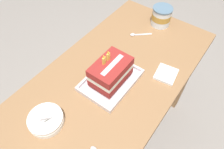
{
  "coord_description": "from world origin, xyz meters",
  "views": [
    {
      "loc": [
        -0.52,
        -0.38,
        1.58
      ],
      "look_at": [
        -0.02,
        -0.01,
        0.8
      ],
      "focal_mm": 33.52,
      "sensor_mm": 36.0,
      "label": 1
    }
  ],
  "objects_px": {
    "foil_tray": "(111,81)",
    "napkin_pile": "(166,74)",
    "ice_cream_tub": "(161,16)",
    "serving_spoon_near_tray": "(136,34)",
    "birthday_cake": "(111,71)",
    "bowl_stack": "(46,120)"
  },
  "relations": [
    {
      "from": "foil_tray",
      "to": "napkin_pile",
      "type": "bearing_deg",
      "value": -45.2
    },
    {
      "from": "ice_cream_tub",
      "to": "napkin_pile",
      "type": "relative_size",
      "value": 0.99
    },
    {
      "from": "foil_tray",
      "to": "ice_cream_tub",
      "type": "xyz_separation_m",
      "value": [
        0.53,
        0.02,
        0.05
      ]
    },
    {
      "from": "birthday_cake",
      "to": "bowl_stack",
      "type": "relative_size",
      "value": 1.28
    },
    {
      "from": "ice_cream_tub",
      "to": "napkin_pile",
      "type": "distance_m",
      "value": 0.41
    },
    {
      "from": "birthday_cake",
      "to": "foil_tray",
      "type": "bearing_deg",
      "value": -90.0
    },
    {
      "from": "foil_tray",
      "to": "birthday_cake",
      "type": "distance_m",
      "value": 0.07
    },
    {
      "from": "birthday_cake",
      "to": "serving_spoon_near_tray",
      "type": "relative_size",
      "value": 1.8
    },
    {
      "from": "foil_tray",
      "to": "bowl_stack",
      "type": "height_order",
      "value": "bowl_stack"
    },
    {
      "from": "serving_spoon_near_tray",
      "to": "birthday_cake",
      "type": "bearing_deg",
      "value": -166.93
    },
    {
      "from": "bowl_stack",
      "to": "serving_spoon_near_tray",
      "type": "xyz_separation_m",
      "value": [
        0.69,
        -0.01,
        -0.01
      ]
    },
    {
      "from": "birthday_cake",
      "to": "napkin_pile",
      "type": "xyz_separation_m",
      "value": [
        0.19,
        -0.2,
        -0.07
      ]
    },
    {
      "from": "ice_cream_tub",
      "to": "foil_tray",
      "type": "bearing_deg",
      "value": -177.71
    },
    {
      "from": "bowl_stack",
      "to": "serving_spoon_near_tray",
      "type": "bearing_deg",
      "value": -0.46
    },
    {
      "from": "ice_cream_tub",
      "to": "serving_spoon_near_tray",
      "type": "height_order",
      "value": "ice_cream_tub"
    },
    {
      "from": "bowl_stack",
      "to": "napkin_pile",
      "type": "height_order",
      "value": "bowl_stack"
    },
    {
      "from": "birthday_cake",
      "to": "napkin_pile",
      "type": "distance_m",
      "value": 0.28
    },
    {
      "from": "birthday_cake",
      "to": "bowl_stack",
      "type": "height_order",
      "value": "birthday_cake"
    },
    {
      "from": "bowl_stack",
      "to": "napkin_pile",
      "type": "xyz_separation_m",
      "value": [
        0.52,
        -0.28,
        -0.01
      ]
    },
    {
      "from": "foil_tray",
      "to": "napkin_pile",
      "type": "height_order",
      "value": "foil_tray"
    },
    {
      "from": "serving_spoon_near_tray",
      "to": "ice_cream_tub",
      "type": "bearing_deg",
      "value": -19.53
    },
    {
      "from": "foil_tray",
      "to": "bowl_stack",
      "type": "distance_m",
      "value": 0.34
    }
  ]
}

